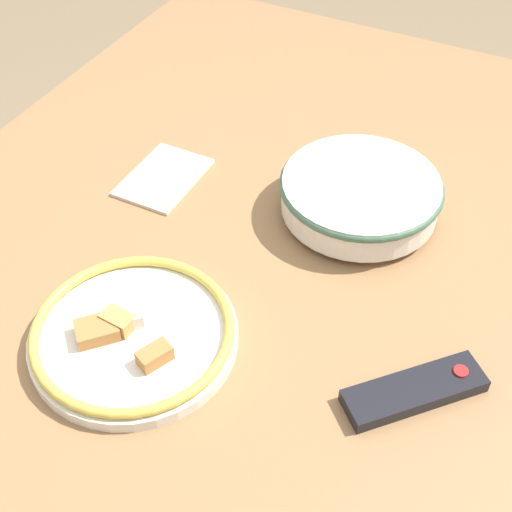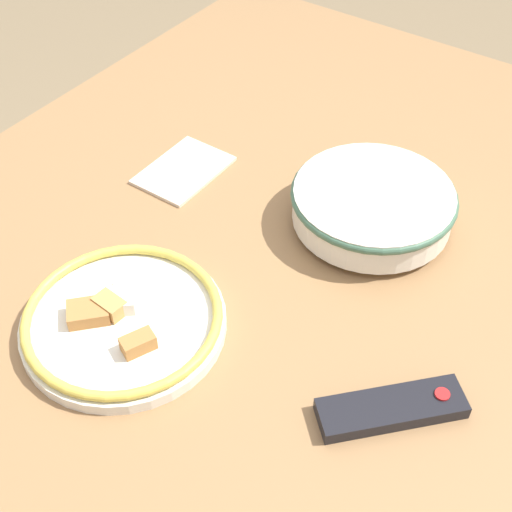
# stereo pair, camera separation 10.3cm
# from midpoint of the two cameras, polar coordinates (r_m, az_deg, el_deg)

# --- Properties ---
(ground_plane) EXTENTS (8.00, 8.00, 0.00)m
(ground_plane) POSITION_cam_midpoint_polar(r_m,az_deg,el_deg) (1.71, -2.58, -16.37)
(ground_plane) COLOR #7F6B4C
(dining_table) EXTENTS (1.44, 1.04, 0.74)m
(dining_table) POSITION_cam_midpoint_polar(r_m,az_deg,el_deg) (1.17, -3.61, -0.52)
(dining_table) COLOR olive
(dining_table) RESTS_ON ground_plane
(noodle_bowl) EXTENTS (0.26, 0.26, 0.07)m
(noodle_bowl) POSITION_cam_midpoint_polar(r_m,az_deg,el_deg) (1.12, 5.75, 4.80)
(noodle_bowl) COLOR silver
(noodle_bowl) RESTS_ON dining_table
(food_plate) EXTENTS (0.28, 0.28, 0.04)m
(food_plate) POSITION_cam_midpoint_polar(r_m,az_deg,el_deg) (0.98, -12.83, -6.26)
(food_plate) COLOR silver
(food_plate) RESTS_ON dining_table
(tv_remote) EXTENTS (0.17, 0.17, 0.02)m
(tv_remote) POSITION_cam_midpoint_polar(r_m,az_deg,el_deg) (0.92, 9.43, -10.77)
(tv_remote) COLOR black
(tv_remote) RESTS_ON dining_table
(folded_napkin) EXTENTS (0.16, 0.11, 0.01)m
(folded_napkin) POSITION_cam_midpoint_polar(r_m,az_deg,el_deg) (1.23, -9.79, 6.11)
(folded_napkin) COLOR beige
(folded_napkin) RESTS_ON dining_table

